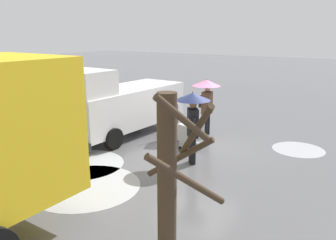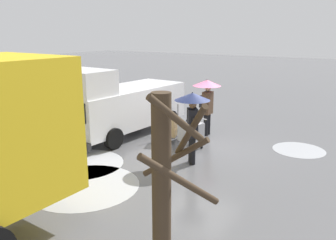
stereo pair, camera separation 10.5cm
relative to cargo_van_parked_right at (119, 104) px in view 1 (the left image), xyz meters
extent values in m
plane|color=#5B5B5E|center=(-3.25, -0.24, -1.18)|extent=(90.00, 90.00, 0.00)
cylinder|color=#999BA0|center=(-6.14, -1.84, -1.18)|extent=(1.69, 1.69, 0.01)
cylinder|color=#ADAFB5|center=(-2.20, 4.00, -1.18)|extent=(2.79, 2.79, 0.01)
cylinder|color=#ADAFB5|center=(-0.98, 2.96, -1.18)|extent=(2.50, 2.50, 0.01)
cube|color=white|center=(-0.02, -0.26, -0.12)|extent=(2.27, 5.31, 1.40)
cube|color=white|center=(0.10, 1.63, 1.00)|extent=(1.92, 1.51, 0.84)
cube|color=black|center=(0.14, 2.35, 0.20)|extent=(1.66, 0.16, 0.63)
cube|color=#232326|center=(0.14, 2.39, -0.86)|extent=(1.97, 0.28, 0.24)
cylinder|color=black|center=(-0.90, 1.41, -0.82)|extent=(0.28, 0.73, 0.72)
cylinder|color=black|center=(1.06, 1.29, -0.82)|extent=(0.28, 0.73, 0.72)
cylinder|color=black|center=(-1.09, -1.81, -0.82)|extent=(0.28, 0.73, 0.72)
cylinder|color=black|center=(0.87, -1.93, -0.82)|extent=(0.28, 0.73, 0.72)
cube|color=#B2B2B7|center=(-3.07, 0.02, -0.58)|extent=(0.72, 0.88, 0.56)
cube|color=#B2B2B7|center=(-3.07, 0.02, -1.04)|extent=(0.65, 0.79, 0.04)
cylinder|color=#B2B2B7|center=(-3.20, -0.38, -0.18)|extent=(0.56, 0.21, 0.04)
sphere|color=black|center=(-3.18, 0.37, -1.13)|extent=(0.10, 0.10, 0.10)
sphere|color=black|center=(-2.78, 0.25, -1.13)|extent=(0.10, 0.10, 0.10)
sphere|color=black|center=(-3.36, -0.21, -1.13)|extent=(0.10, 0.10, 0.10)
sphere|color=black|center=(-2.96, -0.33, -1.13)|extent=(0.10, 0.10, 0.10)
cylinder|color=white|center=(-2.96, 0.09, -0.48)|extent=(0.15, 0.29, 0.69)
cube|color=#515156|center=(-2.06, -0.28, -0.96)|extent=(0.66, 0.73, 0.03)
cylinder|color=#515156|center=(-2.16, -0.63, -0.41)|extent=(0.04, 0.04, 1.10)
cylinder|color=#515156|center=(-1.75, -0.48, -0.41)|extent=(0.04, 0.04, 1.10)
cylinder|color=black|center=(-2.18, -0.64, -1.08)|extent=(0.12, 0.20, 0.20)
cylinder|color=black|center=(-1.73, -0.47, -1.08)|extent=(0.12, 0.20, 0.20)
cube|color=tan|center=(-2.06, -0.28, -0.81)|extent=(0.64, 0.70, 0.28)
cube|color=tan|center=(-2.06, -0.28, -0.48)|extent=(0.58, 0.68, 0.38)
cylinder|color=black|center=(-2.78, -1.84, -0.77)|extent=(0.18, 0.18, 0.82)
cylinder|color=black|center=(-2.78, -1.64, -0.77)|extent=(0.18, 0.18, 0.82)
cube|color=#473323|center=(-2.78, -1.74, 0.06)|extent=(0.30, 0.45, 0.84)
sphere|color=beige|center=(-2.78, -1.74, 0.60)|extent=(0.22, 0.22, 0.22)
cylinder|color=#473323|center=(-2.77, -2.00, 0.01)|extent=(0.10, 0.10, 0.55)
cylinder|color=#473323|center=(-2.81, -1.56, 0.28)|extent=(0.31, 0.11, 0.50)
cylinder|color=#333338|center=(-2.78, -1.64, 0.44)|extent=(0.02, 0.02, 0.86)
cone|color=#E0668E|center=(-2.78, -1.64, 0.82)|extent=(1.04, 1.04, 0.22)
sphere|color=#333338|center=(-2.78, -1.64, 0.95)|extent=(0.04, 0.04, 0.04)
cube|color=black|center=(-2.58, -1.73, 0.10)|extent=(0.17, 0.31, 0.44)
cylinder|color=black|center=(-3.78, 1.20, -0.77)|extent=(0.18, 0.18, 0.82)
cylinder|color=black|center=(-3.66, 1.05, -0.77)|extent=(0.18, 0.18, 0.82)
cube|color=black|center=(-3.72, 1.12, 0.06)|extent=(0.49, 0.52, 0.84)
sphere|color=#8C6647|center=(-3.72, 1.12, 0.60)|extent=(0.22, 0.22, 0.22)
cylinder|color=black|center=(-3.88, 1.33, 0.01)|extent=(0.10, 0.10, 0.55)
cylinder|color=black|center=(-3.60, 0.99, 0.28)|extent=(0.30, 0.26, 0.50)
cylinder|color=#333338|center=(-3.66, 1.05, 0.44)|extent=(0.02, 0.02, 0.86)
cone|color=navy|center=(-3.66, 1.05, 0.82)|extent=(1.04, 1.04, 0.22)
sphere|color=#333338|center=(-3.66, 1.05, 0.95)|extent=(0.04, 0.04, 0.04)
cylinder|color=#423323|center=(-6.21, 6.43, 0.39)|extent=(0.24, 0.24, 3.14)
cylinder|color=#423323|center=(-6.51, 6.58, 1.72)|extent=(0.40, 0.68, 0.62)
cylinder|color=#423323|center=(-6.62, 6.67, 1.06)|extent=(0.57, 0.91, 0.79)
cylinder|color=#423323|center=(-6.42, 6.12, 1.45)|extent=(0.70, 0.54, 0.84)
cylinder|color=#423323|center=(-6.12, 5.98, 1.02)|extent=(0.94, 0.25, 0.68)
camera|label=1|loc=(-8.30, 9.72, 2.64)|focal=36.99mm
camera|label=2|loc=(-8.39, 9.66, 2.64)|focal=36.99mm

